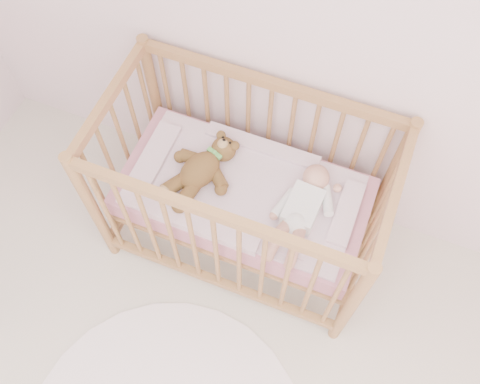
% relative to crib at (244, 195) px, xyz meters
% --- Properties ---
extents(wall_back, '(4.00, 0.02, 2.70)m').
position_rel_crib_xyz_m(wall_back, '(0.28, 0.40, 0.85)').
color(wall_back, silver).
rests_on(wall_back, floor).
extents(crib, '(1.36, 0.76, 1.00)m').
position_rel_crib_xyz_m(crib, '(0.00, 0.00, 0.00)').
color(crib, '#B5764C').
rests_on(crib, floor).
extents(mattress, '(1.22, 0.62, 0.13)m').
position_rel_crib_xyz_m(mattress, '(0.00, 0.00, -0.01)').
color(mattress, '#C57B8F').
rests_on(mattress, crib).
extents(blanket, '(1.10, 0.58, 0.06)m').
position_rel_crib_xyz_m(blanket, '(0.00, 0.00, 0.06)').
color(blanket, '#D290AA').
rests_on(blanket, mattress).
extents(baby, '(0.31, 0.59, 0.14)m').
position_rel_crib_xyz_m(baby, '(0.30, -0.02, 0.14)').
color(baby, white).
rests_on(baby, blanket).
extents(teddy_bear, '(0.50, 0.58, 0.14)m').
position_rel_crib_xyz_m(teddy_bear, '(-0.22, -0.02, 0.15)').
color(teddy_bear, brown).
rests_on(teddy_bear, blanket).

